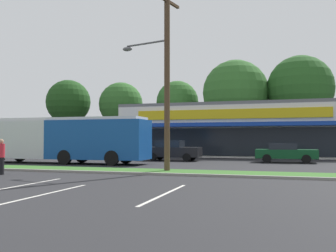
% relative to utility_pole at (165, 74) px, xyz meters
% --- Properties ---
extents(grass_median, '(56.00, 2.20, 0.12)m').
position_rel_utility_pole_xyz_m(grass_median, '(-3.96, -0.24, -5.11)').
color(grass_median, '#386B28').
rests_on(grass_median, ground_plane).
extents(curb_lip, '(56.00, 0.24, 0.12)m').
position_rel_utility_pole_xyz_m(curb_lip, '(-3.96, -1.46, -5.11)').
color(curb_lip, gray).
rests_on(curb_lip, ground_plane).
extents(parking_stripe_1, '(0.12, 4.80, 0.01)m').
position_rel_utility_pole_xyz_m(parking_stripe_1, '(-3.49, -6.68, -5.16)').
color(parking_stripe_1, silver).
rests_on(parking_stripe_1, ground_plane).
extents(parking_stripe_2, '(0.12, 4.80, 0.01)m').
position_rel_utility_pole_xyz_m(parking_stripe_2, '(-1.30, -8.37, -5.16)').
color(parking_stripe_2, silver).
rests_on(parking_stripe_2, ground_plane).
extents(parking_stripe_3, '(0.12, 4.80, 0.01)m').
position_rel_utility_pole_xyz_m(parking_stripe_3, '(2.34, -7.28, -5.16)').
color(parking_stripe_3, silver).
rests_on(parking_stripe_3, ground_plane).
extents(storefront_building, '(22.10, 13.30, 5.22)m').
position_rel_utility_pole_xyz_m(storefront_building, '(1.11, 21.74, -2.55)').
color(storefront_building, silver).
rests_on(storefront_building, ground_plane).
extents(tree_far_left, '(6.63, 6.63, 10.66)m').
position_rel_utility_pole_xyz_m(tree_far_left, '(-25.23, 31.11, 2.16)').
color(tree_far_left, '#473323').
rests_on(tree_far_left, ground_plane).
extents(tree_left, '(6.46, 6.46, 10.11)m').
position_rel_utility_pole_xyz_m(tree_left, '(-17.12, 32.34, 1.70)').
color(tree_left, '#473323').
rests_on(tree_left, ground_plane).
extents(tree_mid_left, '(5.88, 5.88, 9.88)m').
position_rel_utility_pole_xyz_m(tree_mid_left, '(-8.31, 31.93, 1.75)').
color(tree_mid_left, '#473323').
rests_on(tree_mid_left, ground_plane).
extents(tree_mid, '(8.39, 8.39, 11.86)m').
position_rel_utility_pole_xyz_m(tree_mid, '(0.06, 29.77, 2.49)').
color(tree_mid, '#473323').
rests_on(tree_mid, ground_plane).
extents(tree_mid_right, '(8.03, 8.03, 11.99)m').
position_rel_utility_pole_xyz_m(tree_mid_right, '(7.90, 30.06, 2.80)').
color(tree_mid_right, '#473323').
rests_on(tree_mid_right, ground_plane).
extents(utility_pole, '(3.16, 2.36, 9.65)m').
position_rel_utility_pole_xyz_m(utility_pole, '(0.00, 0.00, 0.00)').
color(utility_pole, '#4C3826').
rests_on(utility_pole, ground_plane).
extents(city_bus, '(12.89, 2.76, 3.25)m').
position_rel_utility_pole_xyz_m(city_bus, '(-9.31, 4.87, -3.40)').
color(city_bus, '#144793').
rests_on(city_bus, ground_plane).
extents(car_0, '(4.46, 1.99, 1.62)m').
position_rel_utility_pole_xyz_m(car_0, '(-2.66, 10.39, -4.35)').
color(car_0, black).
rests_on(car_0, ground_plane).
extents(car_1, '(4.38, 1.94, 1.43)m').
position_rel_utility_pole_xyz_m(car_1, '(6.06, 10.52, -4.43)').
color(car_1, '#0C3F1E').
rests_on(car_1, ground_plane).
extents(car_2, '(4.19, 1.87, 1.37)m').
position_rel_utility_pole_xyz_m(car_2, '(-16.03, 10.77, -4.45)').
color(car_2, '#9E998C').
rests_on(car_2, ground_plane).
extents(pedestrian_by_pole, '(0.35, 0.35, 1.75)m').
position_rel_utility_pole_xyz_m(pedestrian_by_pole, '(-7.35, -3.47, -4.29)').
color(pedestrian_by_pole, black).
rests_on(pedestrian_by_pole, ground_plane).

